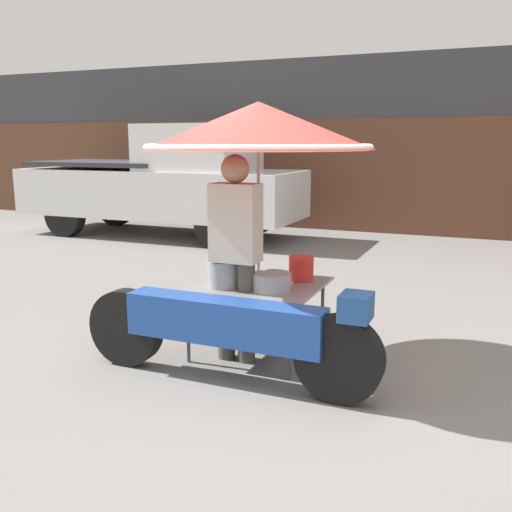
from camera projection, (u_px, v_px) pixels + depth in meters
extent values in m
plane|color=slate|center=(278.00, 378.00, 4.31)|extent=(36.00, 36.00, 0.00)
cube|color=#38383D|center=(424.00, 145.00, 11.48)|extent=(28.00, 2.00, 3.36)
cube|color=#563323|center=(416.00, 177.00, 10.67)|extent=(23.80, 0.06, 2.18)
cylinder|color=black|center=(339.00, 359.00, 3.86)|extent=(0.61, 0.14, 0.61)
cylinder|color=black|center=(126.00, 327.00, 4.52)|extent=(0.61, 0.14, 0.61)
cube|color=#1E479E|center=(224.00, 321.00, 4.16)|extent=(1.53, 0.24, 0.32)
cube|color=#234C93|center=(356.00, 307.00, 3.75)|extent=(0.20, 0.24, 0.18)
cylinder|color=black|center=(271.00, 311.00, 5.06)|extent=(0.55, 0.14, 0.55)
cylinder|color=#515156|center=(290.00, 343.00, 4.24)|extent=(0.03, 0.03, 0.57)
cylinder|color=#515156|center=(322.00, 312.00, 5.00)|extent=(0.03, 0.03, 0.57)
cylinder|color=#515156|center=(188.00, 328.00, 4.57)|extent=(0.03, 0.03, 0.57)
cylinder|color=#515156|center=(233.00, 301.00, 5.33)|extent=(0.03, 0.03, 0.57)
cube|color=gray|center=(258.00, 286.00, 4.73)|extent=(1.02, 1.00, 0.02)
cylinder|color=#B2B2B7|center=(258.00, 219.00, 4.62)|extent=(0.03, 0.03, 1.10)
cone|color=red|center=(258.00, 126.00, 4.47)|extent=(1.83, 1.83, 0.37)
torus|color=white|center=(258.00, 147.00, 4.50)|extent=(1.79, 1.79, 0.05)
cylinder|color=#939399|center=(224.00, 274.00, 4.63)|extent=(0.27, 0.27, 0.22)
cylinder|color=#939399|center=(272.00, 282.00, 4.51)|extent=(0.31, 0.31, 0.14)
cylinder|color=#939399|center=(262.00, 275.00, 4.92)|extent=(0.27, 0.27, 0.06)
cylinder|color=red|center=(301.00, 268.00, 4.85)|extent=(0.21, 0.21, 0.21)
cylinder|color=#4C473D|center=(226.00, 310.00, 4.64)|extent=(0.14, 0.14, 0.82)
cylinder|color=#4C473D|center=(246.00, 312.00, 4.57)|extent=(0.14, 0.14, 0.82)
cube|color=beige|center=(236.00, 223.00, 4.46)|extent=(0.38, 0.22, 0.62)
sphere|color=#A87A5B|center=(235.00, 169.00, 4.38)|extent=(0.22, 0.22, 0.22)
cylinder|color=black|center=(218.00, 225.00, 9.44)|extent=(0.78, 0.24, 0.78)
cylinder|color=black|center=(254.00, 214.00, 10.84)|extent=(0.78, 0.24, 0.78)
cylinder|color=black|center=(65.00, 216.00, 10.65)|extent=(0.78, 0.24, 0.78)
cylinder|color=black|center=(116.00, 207.00, 12.06)|extent=(0.78, 0.24, 0.78)
cube|color=silver|center=(160.00, 192.00, 10.66)|extent=(5.32, 1.83, 0.85)
cube|color=silver|center=(199.00, 148.00, 10.17)|extent=(1.81, 1.69, 0.81)
cube|color=#2D2D33|center=(112.00, 163.00, 10.97)|extent=(2.77, 1.76, 0.08)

